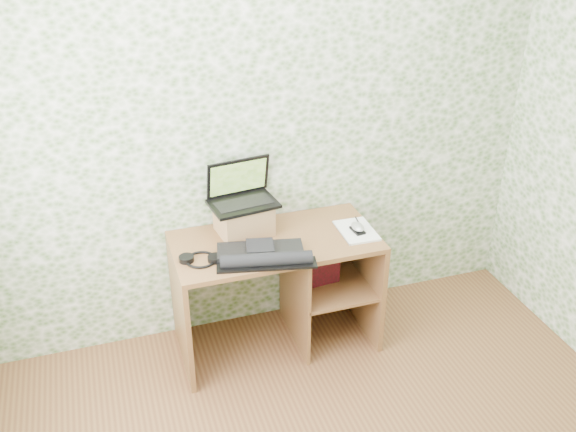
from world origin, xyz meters
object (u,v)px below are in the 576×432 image
object	(u,v)px
desk	(286,273)
notepad	(356,231)
keyboard	(263,255)
riser	(244,219)
laptop	(241,193)

from	to	relation	value
desk	notepad	size ratio (longest dim) A/B	4.20
desk	keyboard	distance (m)	0.41
desk	keyboard	world-z (taller)	keyboard
notepad	riser	bearing A→B (deg)	163.81
desk	riser	world-z (taller)	riser
laptop	notepad	size ratio (longest dim) A/B	1.45
notepad	keyboard	bearing A→B (deg)	-167.48
riser	keyboard	world-z (taller)	riser
laptop	notepad	distance (m)	0.72
keyboard	notepad	distance (m)	0.63
desk	laptop	world-z (taller)	laptop
desk	laptop	size ratio (longest dim) A/B	2.91
riser	notepad	size ratio (longest dim) A/B	1.06
desk	notepad	distance (m)	0.50
desk	notepad	bearing A→B (deg)	-11.88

